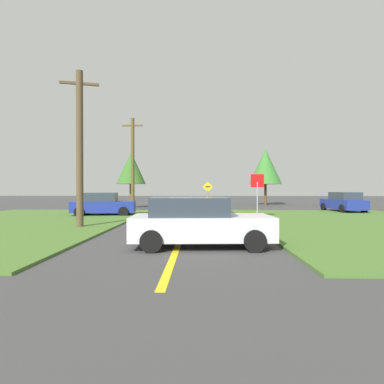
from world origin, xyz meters
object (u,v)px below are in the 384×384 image
(stop_sign, at_px, (257,187))
(car_on_crossroad, at_px, (343,202))
(car_behind_on_main_road, at_px, (198,222))
(utility_pole_near, at_px, (80,148))
(pine_tree_center, at_px, (265,167))
(direction_sign, at_px, (208,192))
(parked_car_near_building, at_px, (103,204))
(oak_tree_left, at_px, (131,168))
(utility_pole_mid, at_px, (133,163))

(stop_sign, height_order, car_on_crossroad, stop_sign)
(car_behind_on_main_road, xyz_separation_m, utility_pole_near, (-5.73, 4.64, 3.07))
(car_behind_on_main_road, distance_m, utility_pole_near, 7.98)
(car_behind_on_main_road, xyz_separation_m, pine_tree_center, (7.66, 26.26, 3.64))
(stop_sign, distance_m, direction_sign, 9.18)
(car_on_crossroad, relative_size, pine_tree_center, 0.71)
(parked_car_near_building, distance_m, utility_pole_near, 7.54)
(parked_car_near_building, relative_size, utility_pole_near, 0.59)
(car_behind_on_main_road, xyz_separation_m, direction_sign, (0.76, 18.10, 0.76))
(car_on_crossroad, height_order, oak_tree_left, oak_tree_left)
(utility_pole_near, xyz_separation_m, utility_pole_mid, (-0.10, 12.28, 0.26))
(stop_sign, height_order, oak_tree_left, oak_tree_left)
(oak_tree_left, bearing_deg, pine_tree_center, 22.03)
(car_on_crossroad, height_order, utility_pole_near, utility_pole_near)
(utility_pole_mid, bearing_deg, parked_car_near_building, -99.53)
(utility_pole_near, xyz_separation_m, pine_tree_center, (13.38, 21.62, 0.58))
(utility_pole_near, distance_m, pine_tree_center, 25.43)
(utility_pole_mid, relative_size, direction_sign, 3.19)
(car_on_crossroad, xyz_separation_m, utility_pole_mid, (-17.51, 1.51, 3.33))
(stop_sign, relative_size, utility_pole_near, 0.37)
(stop_sign, relative_size, direction_sign, 1.11)
(parked_car_near_building, relative_size, pine_tree_center, 0.68)
(direction_sign, bearing_deg, parked_car_near_building, -138.47)
(car_on_crossroad, xyz_separation_m, direction_sign, (-10.92, 2.69, 0.76))
(stop_sign, height_order, car_behind_on_main_road, stop_sign)
(car_behind_on_main_road, distance_m, direction_sign, 18.13)
(stop_sign, distance_m, car_on_crossroad, 10.11)
(car_behind_on_main_road, relative_size, oak_tree_left, 0.84)
(pine_tree_center, bearing_deg, direction_sign, -130.18)
(car_behind_on_main_road, height_order, car_on_crossroad, same)
(utility_pole_near, bearing_deg, car_behind_on_main_road, -39.04)
(direction_sign, xyz_separation_m, pine_tree_center, (6.89, 8.16, 2.89))
(direction_sign, bearing_deg, car_on_crossroad, -13.84)
(utility_pole_near, bearing_deg, utility_pole_mid, 90.45)
(direction_sign, bearing_deg, oak_tree_left, 162.66)
(utility_pole_mid, distance_m, pine_tree_center, 16.40)
(car_on_crossroad, height_order, utility_pole_mid, utility_pole_mid)
(car_behind_on_main_road, bearing_deg, direction_sign, 84.97)
(stop_sign, bearing_deg, utility_pole_near, 32.63)
(utility_pole_near, height_order, pine_tree_center, utility_pole_near)
(parked_car_near_building, relative_size, direction_sign, 1.77)
(stop_sign, height_order, parked_car_near_building, stop_sign)
(utility_pole_near, relative_size, direction_sign, 3.00)
(car_behind_on_main_road, relative_size, utility_pole_mid, 0.58)
(stop_sign, xyz_separation_m, oak_tree_left, (-10.38, 11.05, 1.91))
(car_behind_on_main_road, distance_m, utility_pole_mid, 18.20)
(oak_tree_left, distance_m, pine_tree_center, 15.53)
(direction_sign, height_order, oak_tree_left, oak_tree_left)
(car_on_crossroad, bearing_deg, car_behind_on_main_road, 138.56)
(utility_pole_near, xyz_separation_m, oak_tree_left, (-1.01, 15.80, 0.04))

